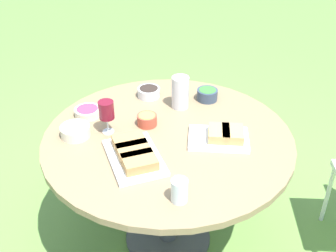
{
  "coord_description": "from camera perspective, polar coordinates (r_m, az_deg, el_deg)",
  "views": [
    {
      "loc": [
        -0.76,
        1.61,
        1.97
      ],
      "look_at": [
        0.0,
        0.0,
        0.81
      ],
      "focal_mm": 45.0,
      "sensor_mm": 36.0,
      "label": 1
    }
  ],
  "objects": [
    {
      "name": "ground_plane",
      "position": [
        2.66,
        0.0,
        -14.84
      ],
      "size": [
        40.0,
        40.0,
        0.0
      ],
      "primitive_type": "plane",
      "color": "#668E42"
    },
    {
      "name": "dining_table",
      "position": [
        2.23,
        0.0,
        -3.65
      ],
      "size": [
        1.29,
        1.29,
        0.75
      ],
      "color": "#4C4C51",
      "rests_on": "ground_plane"
    },
    {
      "name": "water_pitcher",
      "position": [
        2.37,
        1.67,
        4.59
      ],
      "size": [
        0.1,
        0.1,
        0.19
      ],
      "color": "silver",
      "rests_on": "dining_table"
    },
    {
      "name": "wine_glass",
      "position": [
        2.14,
        -8.34,
        2.04
      ],
      "size": [
        0.08,
        0.08,
        0.18
      ],
      "color": "silver",
      "rests_on": "dining_table"
    },
    {
      "name": "platter_bread_main",
      "position": [
        2.13,
        7.35,
        -1.37
      ],
      "size": [
        0.36,
        0.3,
        0.07
      ],
      "color": "white",
      "rests_on": "dining_table"
    },
    {
      "name": "platter_charcuterie",
      "position": [
        1.99,
        -4.61,
        -3.8
      ],
      "size": [
        0.42,
        0.42,
        0.07
      ],
      "color": "white",
      "rests_on": "dining_table"
    },
    {
      "name": "bowl_fries",
      "position": [
        2.23,
        -2.86,
        0.9
      ],
      "size": [
        0.11,
        0.11,
        0.06
      ],
      "color": "#B74733",
      "rests_on": "dining_table"
    },
    {
      "name": "bowl_salad",
      "position": [
        2.48,
        5.34,
        4.32
      ],
      "size": [
        0.12,
        0.12,
        0.07
      ],
      "color": "#334256",
      "rests_on": "dining_table"
    },
    {
      "name": "bowl_olives",
      "position": [
        2.5,
        -2.62,
        4.64
      ],
      "size": [
        0.13,
        0.13,
        0.06
      ],
      "color": "silver",
      "rests_on": "dining_table"
    },
    {
      "name": "bowl_dip_red",
      "position": [
        2.36,
        -10.84,
        1.92
      ],
      "size": [
        0.14,
        0.14,
        0.04
      ],
      "color": "beige",
      "rests_on": "dining_table"
    },
    {
      "name": "bowl_dip_cream",
      "position": [
        2.19,
        -12.45,
        -0.61
      ],
      "size": [
        0.15,
        0.15,
        0.06
      ],
      "color": "beige",
      "rests_on": "dining_table"
    },
    {
      "name": "cup_water_near",
      "position": [
        1.75,
        1.55,
        -8.74
      ],
      "size": [
        0.07,
        0.07,
        0.11
      ],
      "color": "silver",
      "rests_on": "dining_table"
    }
  ]
}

